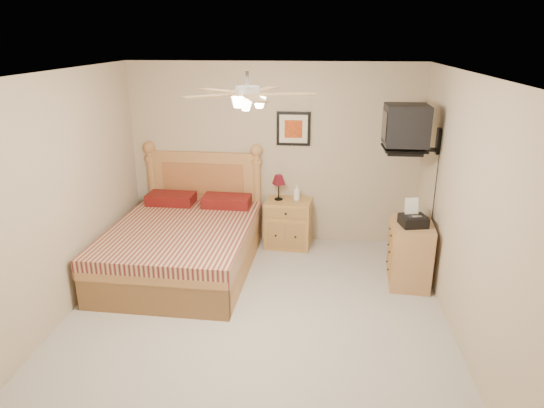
{
  "coord_description": "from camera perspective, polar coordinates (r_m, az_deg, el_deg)",
  "views": [
    {
      "loc": [
        0.59,
        -4.29,
        2.83
      ],
      "look_at": [
        0.1,
        0.9,
        1.0
      ],
      "focal_mm": 32.0,
      "sensor_mm": 36.0,
      "label": 1
    }
  ],
  "objects": [
    {
      "name": "wall_front",
      "position": [
        2.65,
        -9.05,
        -17.57
      ],
      "size": [
        4.0,
        0.04,
        2.5
      ],
      "primitive_type": "cube",
      "color": "tan",
      "rests_on": "ground"
    },
    {
      "name": "dresser",
      "position": [
        5.99,
        15.92,
        -5.54
      ],
      "size": [
        0.5,
        0.68,
        0.77
      ],
      "primitive_type": "cube",
      "rotation": [
        0.0,
        0.0,
        -0.07
      ],
      "color": "#A47545",
      "rests_on": "ground"
    },
    {
      "name": "framed_picture",
      "position": [
        6.64,
        2.54,
        8.84
      ],
      "size": [
        0.46,
        0.04,
        0.46
      ],
      "primitive_type": "cube",
      "color": "black",
      "rests_on": "wall_back"
    },
    {
      "name": "wall_right",
      "position": [
        4.78,
        22.17,
        -1.42
      ],
      "size": [
        0.04,
        4.5,
        2.5
      ],
      "primitive_type": "cube",
      "color": "tan",
      "rests_on": "ground"
    },
    {
      "name": "ceiling",
      "position": [
        4.34,
        -2.55,
        14.98
      ],
      "size": [
        4.0,
        4.5,
        0.04
      ],
      "primitive_type": "cube",
      "color": "white",
      "rests_on": "ground"
    },
    {
      "name": "fax_machine",
      "position": [
        5.7,
        16.37,
        -1.04
      ],
      "size": [
        0.33,
        0.35,
        0.3
      ],
      "primitive_type": null,
      "rotation": [
        0.0,
        0.0,
        0.19
      ],
      "color": "black",
      "rests_on": "dresser"
    },
    {
      "name": "floor",
      "position": [
        5.17,
        -2.13,
        -13.82
      ],
      "size": [
        4.5,
        4.5,
        0.0
      ],
      "primitive_type": "plane",
      "color": "#A9A299",
      "rests_on": "ground"
    },
    {
      "name": "wall_left",
      "position": [
        5.25,
        -24.49,
        0.06
      ],
      "size": [
        0.04,
        4.5,
        2.5
      ],
      "primitive_type": "cube",
      "color": "tan",
      "rests_on": "ground"
    },
    {
      "name": "bed",
      "position": [
        6.04,
        -10.72,
        -1.58
      ],
      "size": [
        1.75,
        2.25,
        1.41
      ],
      "primitive_type": null,
      "rotation": [
        0.0,
        0.0,
        -0.04
      ],
      "color": "#BD8248",
      "rests_on": "ground"
    },
    {
      "name": "nightstand",
      "position": [
        6.78,
        1.92,
        -2.26
      ],
      "size": [
        0.65,
        0.51,
        0.67
      ],
      "primitive_type": "cube",
      "rotation": [
        0.0,
        0.0,
        -0.08
      ],
      "color": "#A06935",
      "rests_on": "ground"
    },
    {
      "name": "ceiling_fan",
      "position": [
        4.16,
        -2.9,
        12.85
      ],
      "size": [
        1.14,
        1.14,
        0.28
      ],
      "primitive_type": null,
      "color": "silver",
      "rests_on": "ceiling"
    },
    {
      "name": "magazine_upper",
      "position": [
        6.09,
        15.87,
        -0.83
      ],
      "size": [
        0.24,
        0.31,
        0.02
      ],
      "primitive_type": "imported",
      "rotation": [
        0.0,
        0.0,
        -0.05
      ],
      "color": "gray",
      "rests_on": "magazine_lower"
    },
    {
      "name": "magazine_lower",
      "position": [
        6.08,
        15.81,
        -1.09
      ],
      "size": [
        0.21,
        0.27,
        0.02
      ],
      "primitive_type": "imported",
      "rotation": [
        0.0,
        0.0,
        -0.07
      ],
      "color": "#BAB196",
      "rests_on": "dresser"
    },
    {
      "name": "lotion_bottle",
      "position": [
        6.65,
        2.95,
        1.34
      ],
      "size": [
        0.09,
        0.09,
        0.22
      ],
      "primitive_type": "imported",
      "rotation": [
        0.0,
        0.0,
        0.09
      ],
      "color": "white",
      "rests_on": "nightstand"
    },
    {
      "name": "table_lamp",
      "position": [
        6.65,
        0.79,
        1.97
      ],
      "size": [
        0.23,
        0.23,
        0.35
      ],
      "primitive_type": null,
      "rotation": [
        0.0,
        0.0,
        -0.22
      ],
      "color": "maroon",
      "rests_on": "nightstand"
    },
    {
      "name": "wall_tv",
      "position": [
        5.84,
        16.93,
        8.47
      ],
      "size": [
        0.56,
        0.46,
        0.58
      ],
      "primitive_type": null,
      "color": "black",
      "rests_on": "wall_right"
    },
    {
      "name": "wall_back",
      "position": [
        6.75,
        0.21,
        5.83
      ],
      "size": [
        4.0,
        0.04,
        2.5
      ],
      "primitive_type": "cube",
      "color": "tan",
      "rests_on": "ground"
    }
  ]
}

